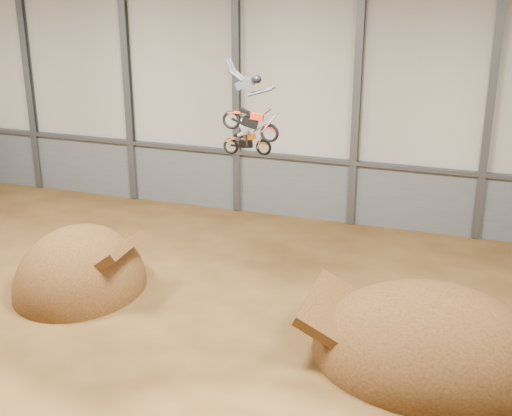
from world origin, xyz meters
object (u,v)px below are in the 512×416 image
(takeoff_ramp, at_px, (81,288))
(fmx_rider_a, at_px, (248,132))
(landing_ramp, at_px, (428,356))
(fmx_rider_b, at_px, (248,101))

(takeoff_ramp, relative_size, fmx_rider_a, 3.08)
(landing_ramp, xyz_separation_m, fmx_rider_b, (-7.97, 2.30, 8.80))
(fmx_rider_a, height_order, fmx_rider_b, fmx_rider_b)
(fmx_rider_b, bearing_deg, landing_ramp, -16.25)
(takeoff_ramp, height_order, fmx_rider_b, fmx_rider_b)
(takeoff_ramp, height_order, fmx_rider_a, fmx_rider_a)
(takeoff_ramp, xyz_separation_m, fmx_rider_a, (7.29, 2.14, 7.34))
(takeoff_ramp, height_order, landing_ramp, takeoff_ramp)
(takeoff_ramp, relative_size, landing_ramp, 0.74)
(takeoff_ramp, bearing_deg, fmx_rider_b, 10.43)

